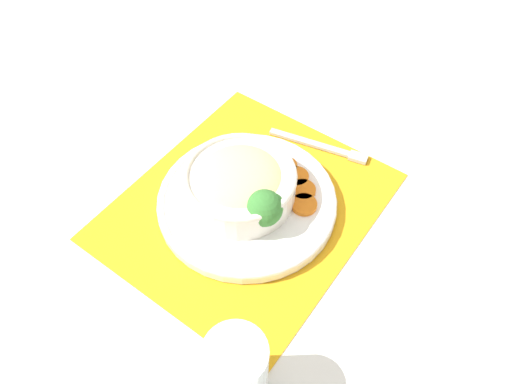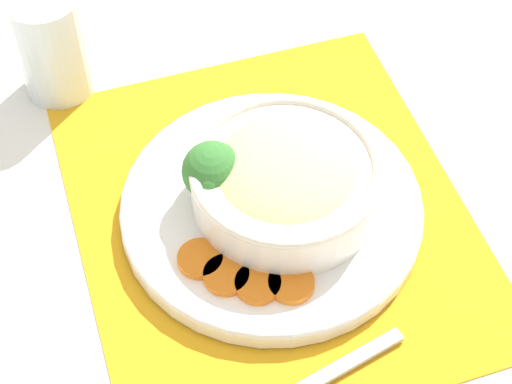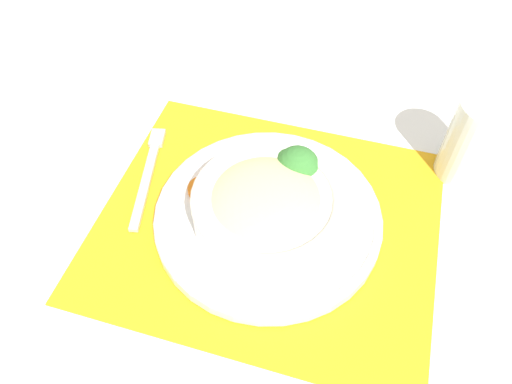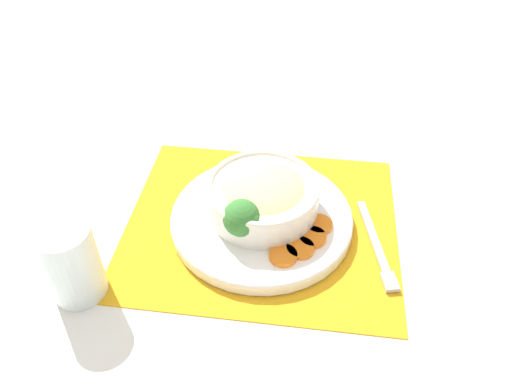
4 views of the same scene
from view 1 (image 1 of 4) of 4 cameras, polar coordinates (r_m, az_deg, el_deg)
name	(u,v)px [view 1 (image 1 of 4)]	position (r m, az deg, el deg)	size (l,w,h in m)	color
ground_plane	(247,206)	(0.82, -1.02, -1.63)	(4.00, 4.00, 0.00)	white
placemat	(247,205)	(0.82, -1.02, -1.55)	(0.43, 0.37, 0.00)	orange
plate	(247,201)	(0.81, -1.03, -0.99)	(0.29, 0.29, 0.02)	white
bowl	(240,182)	(0.78, -1.81, 1.16)	(0.18, 0.18, 0.07)	silver
broccoli_floret	(264,209)	(0.74, 0.98, -1.90)	(0.06, 0.06, 0.07)	#759E51
carrot_slice_near	(304,205)	(0.80, 5.51, -1.45)	(0.04, 0.04, 0.01)	orange
carrot_slice_middle	(303,190)	(0.81, 5.38, 0.22)	(0.04, 0.04, 0.01)	orange
carrot_slice_far	(296,177)	(0.83, 4.62, 1.74)	(0.04, 0.04, 0.01)	orange
carrot_slice_extra	(285,166)	(0.84, 3.33, 2.97)	(0.04, 0.04, 0.01)	orange
water_glass	(237,372)	(0.64, -2.21, -19.88)	(0.08, 0.08, 0.12)	silver
fork	(328,148)	(0.90, 8.19, 4.98)	(0.06, 0.18, 0.01)	#B7B7BC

